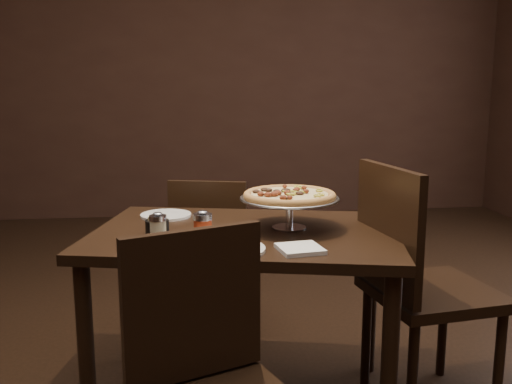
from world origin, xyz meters
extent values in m
cube|color=black|center=(0.00, 3.51, 1.40)|extent=(6.00, 0.02, 2.80)
cube|color=black|center=(0.04, -0.04, 0.71)|extent=(1.32, 1.02, 0.04)
cylinder|color=black|center=(-0.55, -0.25, 0.35)|extent=(0.06, 0.06, 0.69)
cylinder|color=black|center=(0.48, -0.49, 0.35)|extent=(0.06, 0.06, 0.69)
cylinder|color=black|center=(-0.40, 0.40, 0.35)|extent=(0.06, 0.06, 0.69)
cylinder|color=black|center=(0.63, 0.16, 0.35)|extent=(0.06, 0.06, 0.69)
cylinder|color=#B6B6BD|center=(0.21, -0.04, 0.74)|extent=(0.13, 0.13, 0.01)
cylinder|color=#B6B6BD|center=(0.21, -0.04, 0.79)|extent=(0.03, 0.03, 0.11)
cylinder|color=#B6B6BD|center=(0.21, -0.04, 0.85)|extent=(0.10, 0.10, 0.01)
cylinder|color=#939398|center=(0.21, -0.04, 0.85)|extent=(0.38, 0.38, 0.01)
torus|color=#939398|center=(0.21, -0.04, 0.86)|extent=(0.39, 0.39, 0.01)
cylinder|color=#99642D|center=(0.21, -0.04, 0.86)|extent=(0.35, 0.35, 0.01)
torus|color=#99642D|center=(0.21, -0.04, 0.87)|extent=(0.36, 0.36, 0.03)
cylinder|color=tan|center=(0.21, -0.04, 0.87)|extent=(0.30, 0.30, 0.01)
cylinder|color=beige|center=(-0.29, -0.16, 0.77)|extent=(0.06, 0.06, 0.08)
cylinder|color=#B6B6BD|center=(-0.29, -0.16, 0.82)|extent=(0.06, 0.06, 0.02)
ellipsoid|color=#B6B6BD|center=(-0.29, -0.16, 0.84)|extent=(0.03, 0.03, 0.01)
cylinder|color=#9B1C0E|center=(-0.13, -0.20, 0.78)|extent=(0.06, 0.06, 0.09)
cylinder|color=#B6B6BD|center=(-0.13, -0.20, 0.83)|extent=(0.07, 0.07, 0.02)
ellipsoid|color=#B6B6BD|center=(-0.13, -0.20, 0.85)|extent=(0.04, 0.04, 0.01)
cylinder|color=black|center=(-0.30, -0.06, 0.76)|extent=(0.09, 0.09, 0.05)
cube|color=tan|center=(-0.31, -0.06, 0.77)|extent=(0.04, 0.03, 0.06)
cube|color=tan|center=(-0.29, -0.06, 0.77)|extent=(0.04, 0.03, 0.06)
cube|color=white|center=(0.20, -0.35, 0.74)|extent=(0.16, 0.16, 0.02)
cylinder|color=white|center=(-0.28, 0.24, 0.74)|extent=(0.22, 0.22, 0.01)
cylinder|color=white|center=(-0.05, -0.32, 0.74)|extent=(0.26, 0.26, 0.01)
cone|color=#B6B6BD|center=(0.22, -0.08, 0.86)|extent=(0.16, 0.16, 0.00)
cylinder|color=black|center=(0.22, -0.08, 0.86)|extent=(0.07, 0.13, 0.02)
cube|color=black|center=(-0.04, 0.73, 0.40)|extent=(0.47, 0.47, 0.04)
cube|color=black|center=(-0.09, 0.56, 0.63)|extent=(0.38, 0.12, 0.41)
cylinder|color=black|center=(0.15, 0.84, 0.19)|extent=(0.03, 0.03, 0.38)
cylinder|color=black|center=(-0.16, 0.92, 0.19)|extent=(0.03, 0.03, 0.38)
cylinder|color=black|center=(0.07, 0.53, 0.19)|extent=(0.03, 0.03, 0.38)
cylinder|color=black|center=(-0.23, 0.61, 0.19)|extent=(0.03, 0.03, 0.38)
cube|color=black|center=(-0.17, -0.65, 0.68)|extent=(0.40, 0.19, 0.44)
cube|color=black|center=(0.78, -0.13, 0.47)|extent=(0.53, 0.53, 0.04)
cube|color=black|center=(0.57, -0.16, 0.75)|extent=(0.10, 0.46, 0.49)
cylinder|color=black|center=(0.99, -0.29, 0.23)|extent=(0.04, 0.04, 0.45)
cylinder|color=black|center=(0.94, 0.08, 0.23)|extent=(0.04, 0.04, 0.45)
cylinder|color=black|center=(0.62, -0.34, 0.23)|extent=(0.04, 0.04, 0.45)
cylinder|color=black|center=(0.57, 0.03, 0.23)|extent=(0.04, 0.04, 0.45)
camera|label=1|loc=(-0.19, -2.19, 1.29)|focal=40.00mm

